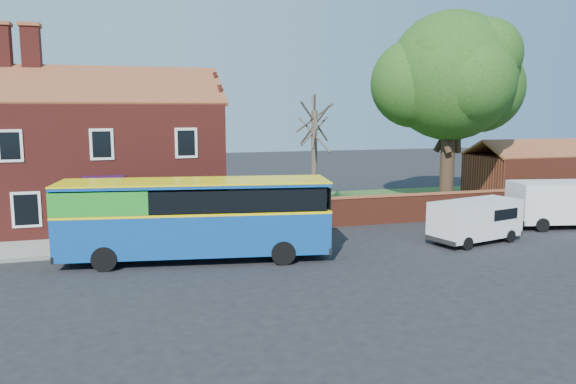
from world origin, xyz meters
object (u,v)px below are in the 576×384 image
object	(u,v)px
van_near	(475,219)
van_far	(565,202)
large_tree	(450,80)
bus	(187,215)

from	to	relation	value
van_near	van_far	xyz separation A→B (m)	(6.65, 1.73, 0.26)
large_tree	bus	bearing A→B (deg)	-154.17
bus	large_tree	size ratio (longest dim) A/B	0.92
bus	van_near	world-z (taller)	bus
van_far	large_tree	bearing A→B (deg)	121.03
van_near	large_tree	distance (m)	12.02
bus	large_tree	bearing A→B (deg)	34.28
bus	van_near	size ratio (longest dim) A/B	2.32
van_near	van_far	world-z (taller)	van_far
van_far	large_tree	world-z (taller)	large_tree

